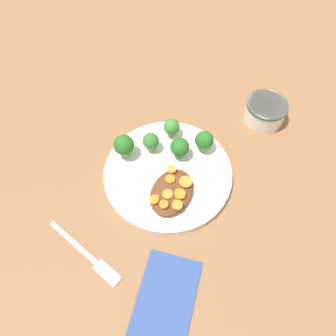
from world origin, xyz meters
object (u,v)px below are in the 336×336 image
at_px(napkin, 166,298).
at_px(plate, 168,173).
at_px(fork, 90,257).
at_px(dip_bowl, 266,110).

bearing_deg(napkin, plate, -155.65).
bearing_deg(fork, napkin, 12.55).
xyz_separation_m(fork, napkin, (0.00, 0.17, 0.00)).
bearing_deg(plate, napkin, 24.35).
distance_m(dip_bowl, fork, 0.53).
height_order(dip_bowl, napkin, dip_bowl).
height_order(fork, napkin, same).
height_order(dip_bowl, fork, dip_bowl).
xyz_separation_m(dip_bowl, fork, (0.49, -0.20, -0.03)).
distance_m(plate, dip_bowl, 0.29).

